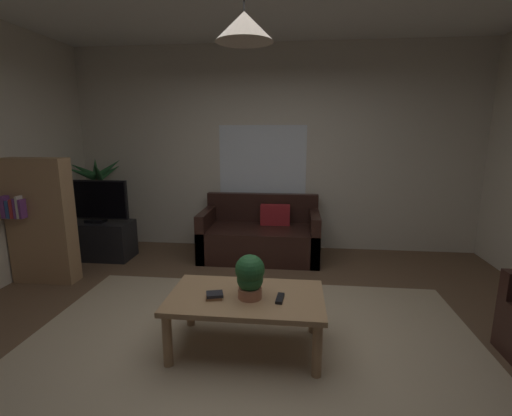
% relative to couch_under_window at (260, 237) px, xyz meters
% --- Properties ---
extents(floor, '(5.69, 5.04, 0.02)m').
position_rel_couch_under_window_xyz_m(floor, '(0.13, -2.05, -0.29)').
color(floor, brown).
rests_on(floor, ground).
extents(rug, '(3.70, 2.77, 0.01)m').
position_rel_couch_under_window_xyz_m(rug, '(0.13, -2.25, -0.27)').
color(rug, tan).
rests_on(rug, ground).
extents(wall_back, '(5.81, 0.06, 2.85)m').
position_rel_couch_under_window_xyz_m(wall_back, '(0.13, 0.50, 1.15)').
color(wall_back, beige).
rests_on(wall_back, ground).
extents(window_pane, '(1.24, 0.01, 1.10)m').
position_rel_couch_under_window_xyz_m(window_pane, '(-0.02, 0.47, 0.94)').
color(window_pane, white).
extents(couch_under_window, '(1.56, 0.82, 0.82)m').
position_rel_couch_under_window_xyz_m(couch_under_window, '(0.00, 0.00, 0.00)').
color(couch_under_window, black).
rests_on(couch_under_window, ground).
extents(coffee_table, '(1.19, 0.69, 0.45)m').
position_rel_couch_under_window_xyz_m(coffee_table, '(0.10, -2.13, 0.11)').
color(coffee_table, '#A87F56').
rests_on(coffee_table, ground).
extents(book_on_table_0, '(0.14, 0.12, 0.02)m').
position_rel_couch_under_window_xyz_m(book_on_table_0, '(-0.14, -2.21, 0.18)').
color(book_on_table_0, '#99663F').
rests_on(book_on_table_0, coffee_table).
extents(book_on_table_1, '(0.15, 0.13, 0.02)m').
position_rel_couch_under_window_xyz_m(book_on_table_1, '(-0.13, -2.21, 0.20)').
color(book_on_table_1, black).
rests_on(book_on_table_1, coffee_table).
extents(remote_on_table_0, '(0.06, 0.16, 0.02)m').
position_rel_couch_under_window_xyz_m(remote_on_table_0, '(0.36, -2.18, 0.18)').
color(remote_on_table_0, black).
rests_on(remote_on_table_0, coffee_table).
extents(potted_plant_on_table, '(0.22, 0.22, 0.34)m').
position_rel_couch_under_window_xyz_m(potted_plant_on_table, '(0.14, -2.16, 0.35)').
color(potted_plant_on_table, '#B77051').
rests_on(potted_plant_on_table, coffee_table).
extents(tv_stand, '(0.90, 0.44, 0.50)m').
position_rel_couch_under_window_xyz_m(tv_stand, '(-2.16, -0.28, -0.03)').
color(tv_stand, black).
rests_on(tv_stand, ground).
extents(tv, '(0.91, 0.16, 0.56)m').
position_rel_couch_under_window_xyz_m(tv, '(-2.16, -0.30, 0.51)').
color(tv, black).
rests_on(tv, tv_stand).
extents(potted_palm_corner, '(0.77, 0.82, 1.34)m').
position_rel_couch_under_window_xyz_m(potted_palm_corner, '(-2.35, 0.15, 0.33)').
color(potted_palm_corner, brown).
rests_on(potted_palm_corner, ground).
extents(bookshelf_corner, '(0.70, 0.31, 1.40)m').
position_rel_couch_under_window_xyz_m(bookshelf_corner, '(-2.34, -1.08, 0.43)').
color(bookshelf_corner, '#A87F56').
rests_on(bookshelf_corner, ground).
extents(pendant_lamp, '(0.39, 0.39, 0.59)m').
position_rel_couch_under_window_xyz_m(pendant_lamp, '(0.10, -2.13, 2.08)').
color(pendant_lamp, black).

